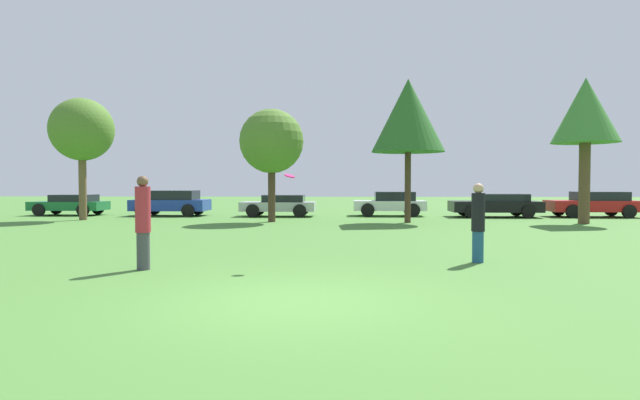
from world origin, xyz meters
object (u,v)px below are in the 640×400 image
object	(u,v)px
person_catcher	(478,222)
tree_2	(408,116)
person_thrower	(143,221)
parked_car_silver	(280,205)
tree_1	(272,142)
tree_3	(585,113)
parked_car_green	(70,204)
parked_car_red	(594,204)
frisbee	(290,176)
parked_car_blue	(172,203)
parked_car_white	(391,203)
tree_0	(82,130)
parked_car_black	(496,205)

from	to	relation	value
person_catcher	tree_2	world-z (taller)	tree_2
person_thrower	parked_car_silver	distance (m)	17.18
person_thrower	tree_1	bearing A→B (deg)	76.21
tree_3	parked_car_silver	bearing A→B (deg)	162.22
parked_car_green	parked_car_silver	size ratio (longest dim) A/B	1.00
tree_1	parked_car_silver	distance (m)	4.95
person_thrower	tree_2	distance (m)	15.20
parked_car_red	parked_car_green	bearing A→B (deg)	0.15
frisbee	parked_car_blue	distance (m)	18.71
parked_car_silver	parked_car_red	distance (m)	16.40
person_thrower	parked_car_silver	world-z (taller)	person_thrower
parked_car_white	parked_car_red	bearing A→B (deg)	178.02
person_thrower	tree_2	bearing A→B (deg)	51.71
parked_car_green	frisbee	bearing A→B (deg)	129.61
tree_2	tree_3	distance (m)	7.58
tree_0	frisbee	bearing A→B (deg)	-50.26
parked_car_blue	parked_car_black	xyz separation A→B (m)	(17.13, -0.36, -0.06)
parked_car_white	frisbee	bearing A→B (deg)	78.65
frisbee	tree_3	bearing A→B (deg)	46.37
tree_2	parked_car_green	xyz separation A→B (m)	(-17.79, 4.69, -4.11)
tree_3	parked_car_red	size ratio (longest dim) A/B	1.41
parked_car_silver	tree_0	bearing A→B (deg)	19.53
frisbee	tree_2	size ratio (longest dim) A/B	0.04
tree_2	parked_car_blue	xyz separation A→B (m)	(-12.06, 4.43, -4.02)
parked_car_black	person_thrower	bearing A→B (deg)	55.62
parked_car_blue	frisbee	bearing A→B (deg)	116.29
tree_1	tree_3	distance (m)	13.75
person_thrower	parked_car_silver	size ratio (longest dim) A/B	0.49
tree_2	tree_0	bearing A→B (deg)	175.87
person_catcher	person_thrower	bearing A→B (deg)	0.00
person_thrower	frisbee	size ratio (longest dim) A/B	8.17
tree_1	parked_car_red	distance (m)	17.06
tree_2	tree_3	world-z (taller)	tree_2
person_catcher	tree_3	bearing A→B (deg)	-133.20
parked_car_blue	parked_car_red	bearing A→B (deg)	-179.37
parked_car_green	tree_0	bearing A→B (deg)	125.73
tree_1	parked_car_silver	xyz separation A→B (m)	(-0.10, 3.93, -3.01)
person_thrower	person_catcher	world-z (taller)	person_thrower
frisbee	parked_car_blue	size ratio (longest dim) A/B	0.06
person_thrower	parked_car_green	xyz separation A→B (m)	(-10.82, 17.67, -0.36)
parked_car_white	tree_2	bearing A→B (deg)	94.35
parked_car_blue	parked_car_red	world-z (taller)	parked_car_blue
parked_car_green	parked_car_red	bearing A→B (deg)	-179.85
tree_2	parked_car_white	distance (m)	6.34
tree_0	tree_3	world-z (taller)	tree_3
parked_car_green	parked_car_silver	world-z (taller)	parked_car_silver
person_thrower	parked_car_white	distance (m)	19.06
frisbee	parked_car_white	distance (m)	17.74
parked_car_green	parked_car_silver	distance (m)	11.59
tree_0	parked_car_blue	distance (m)	5.84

